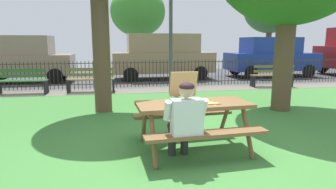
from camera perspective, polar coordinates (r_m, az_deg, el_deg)
name	(u,v)px	position (r m, az deg, el deg)	size (l,w,h in m)	color
ground	(173,126)	(5.98, 0.98, -6.39)	(28.00, 10.72, 0.02)	#43843B
cobblestone_walkway	(148,90)	(10.48, -4.01, 0.95)	(28.00, 1.40, 0.01)	slate
street_asphalt	(139,77)	(14.46, -5.79, 3.54)	(28.00, 6.68, 0.01)	#424247
picnic_table_foreground	(194,113)	(4.61, 5.12, -3.74)	(1.88, 1.58, 0.79)	brown
pizza_box_open	(186,97)	(4.53, 3.51, -0.52)	(0.45, 0.54, 0.49)	tan
pizza_slice_on_table	(212,103)	(4.54, 8.82, -1.71)	(0.20, 0.24, 0.02)	#ECD964
adult_at_table	(185,119)	(4.04, 3.32, -4.87)	(0.62, 0.61, 1.19)	#2A2A2A
iron_fence_streetside	(146,73)	(11.10, -4.45, 4.21)	(23.21, 0.03, 1.02)	#2D2823
park_bench_left	(22,82)	(10.68, -27.12, 2.28)	(1.62, 0.53, 0.85)	#32602B
park_bench_center	(91,80)	(10.26, -15.11, 2.78)	(1.62, 0.55, 0.85)	olive
park_bench_right	(272,76)	(11.82, 19.99, 3.49)	(1.63, 0.57, 0.85)	brown
lamp_post_walkway	(171,17)	(9.64, 0.56, 15.14)	(0.28, 0.28, 4.12)	#4C4C51
parked_car_left	(25,59)	(13.79, -26.52, 6.41)	(3.90, 1.83, 1.98)	gray
parked_car_center	(163,55)	(13.42, -1.06, 7.79)	(4.63, 2.02, 2.08)	#9E7F5F
parked_car_right	(271,56)	(15.29, 19.82, 7.16)	(4.42, 1.94, 1.94)	navy
far_tree_midleft	(138,12)	(19.62, -6.01, 16.03)	(3.59, 3.59, 5.28)	brown
far_tree_center	(270,10)	(22.45, 19.71, 15.63)	(3.70, 3.70, 5.66)	brown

